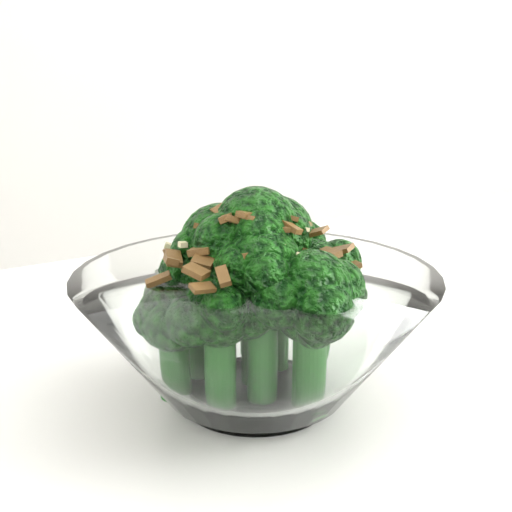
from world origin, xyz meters
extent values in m
cylinder|color=white|center=(-0.15, 0.13, 0.75)|extent=(0.08, 0.08, 0.01)
cylinder|color=#1A5617|center=(-0.15, 0.13, 0.80)|extent=(0.02, 0.02, 0.07)
sphere|color=#14520F|center=(-0.15, 0.13, 0.85)|extent=(0.05, 0.05, 0.05)
cylinder|color=#1A5617|center=(-0.14, 0.15, 0.79)|extent=(0.02, 0.02, 0.07)
sphere|color=#14520F|center=(-0.14, 0.15, 0.84)|extent=(0.04, 0.04, 0.04)
cylinder|color=#1A5617|center=(-0.17, 0.14, 0.79)|extent=(0.02, 0.02, 0.07)
sphere|color=#14520F|center=(-0.17, 0.14, 0.84)|extent=(0.04, 0.04, 0.04)
cylinder|color=#1A5617|center=(-0.15, 0.11, 0.79)|extent=(0.02, 0.02, 0.06)
sphere|color=#14520F|center=(-0.15, 0.11, 0.83)|extent=(0.04, 0.04, 0.04)
cylinder|color=#1A5617|center=(-0.12, 0.13, 0.79)|extent=(0.02, 0.02, 0.05)
sphere|color=#14520F|center=(-0.12, 0.13, 0.82)|extent=(0.04, 0.04, 0.04)
cylinder|color=#1A5617|center=(-0.18, 0.15, 0.78)|extent=(0.02, 0.02, 0.05)
sphere|color=#14520F|center=(-0.18, 0.15, 0.82)|extent=(0.04, 0.04, 0.04)
cylinder|color=#1A5617|center=(-0.13, 0.10, 0.78)|extent=(0.02, 0.02, 0.05)
sphere|color=#14520F|center=(-0.13, 0.10, 0.82)|extent=(0.04, 0.04, 0.04)
cylinder|color=#1A5617|center=(-0.17, 0.11, 0.78)|extent=(0.02, 0.02, 0.04)
sphere|color=#14520F|center=(-0.17, 0.11, 0.81)|extent=(0.04, 0.04, 0.04)
cylinder|color=#1A5617|center=(-0.11, 0.16, 0.78)|extent=(0.02, 0.02, 0.04)
sphere|color=#14520F|center=(-0.11, 0.16, 0.81)|extent=(0.03, 0.03, 0.03)
cylinder|color=#1A5617|center=(-0.20, 0.12, 0.78)|extent=(0.02, 0.02, 0.03)
sphere|color=#14520F|center=(-0.20, 0.12, 0.80)|extent=(0.04, 0.04, 0.04)
cylinder|color=#1A5617|center=(-0.15, 0.17, 0.78)|extent=(0.02, 0.02, 0.04)
sphere|color=#14520F|center=(-0.15, 0.17, 0.81)|extent=(0.03, 0.03, 0.03)
cylinder|color=#1A5617|center=(-0.13, 0.10, 0.79)|extent=(0.02, 0.02, 0.05)
sphere|color=#14520F|center=(-0.13, 0.10, 0.82)|extent=(0.04, 0.04, 0.04)
cylinder|color=#1A5617|center=(-0.17, 0.14, 0.78)|extent=(0.02, 0.02, 0.05)
sphere|color=#14520F|center=(-0.17, 0.14, 0.82)|extent=(0.03, 0.03, 0.03)
cube|color=brown|center=(-0.18, 0.13, 0.85)|extent=(0.01, 0.01, 0.01)
cube|color=brown|center=(-0.11, 0.12, 0.83)|extent=(0.01, 0.01, 0.00)
cube|color=brown|center=(-0.17, 0.13, 0.86)|extent=(0.01, 0.02, 0.01)
cube|color=brown|center=(-0.18, 0.14, 0.85)|extent=(0.01, 0.01, 0.01)
cube|color=brown|center=(-0.14, 0.11, 0.85)|extent=(0.01, 0.01, 0.00)
cube|color=brown|center=(-0.18, 0.09, 0.83)|extent=(0.01, 0.01, 0.00)
cube|color=brown|center=(-0.16, 0.12, 0.86)|extent=(0.01, 0.01, 0.00)
cube|color=brown|center=(-0.20, 0.12, 0.84)|extent=(0.01, 0.01, 0.01)
cube|color=brown|center=(-0.13, 0.17, 0.83)|extent=(0.01, 0.01, 0.01)
cube|color=brown|center=(-0.16, 0.11, 0.86)|extent=(0.01, 0.01, 0.01)
cube|color=brown|center=(-0.16, 0.14, 0.86)|extent=(0.01, 0.01, 0.00)
cube|color=brown|center=(-0.15, 0.12, 0.85)|extent=(0.01, 0.01, 0.00)
cube|color=brown|center=(-0.16, 0.13, 0.86)|extent=(0.01, 0.01, 0.01)
cube|color=brown|center=(-0.12, 0.11, 0.84)|extent=(0.01, 0.01, 0.01)
cube|color=brown|center=(-0.19, 0.16, 0.83)|extent=(0.01, 0.01, 0.01)
cube|color=brown|center=(-0.16, 0.12, 0.85)|extent=(0.02, 0.01, 0.01)
cube|color=brown|center=(-0.13, 0.14, 0.84)|extent=(0.01, 0.01, 0.01)
cube|color=brown|center=(-0.14, 0.14, 0.86)|extent=(0.01, 0.01, 0.01)
cube|color=brown|center=(-0.14, 0.09, 0.83)|extent=(0.01, 0.01, 0.01)
cube|color=brown|center=(-0.17, 0.16, 0.84)|extent=(0.01, 0.01, 0.01)
cube|color=brown|center=(-0.15, 0.16, 0.85)|extent=(0.01, 0.01, 0.01)
cube|color=brown|center=(-0.19, 0.17, 0.83)|extent=(0.01, 0.01, 0.01)
cube|color=brown|center=(-0.19, 0.10, 0.84)|extent=(0.01, 0.01, 0.01)
cube|color=brown|center=(-0.16, 0.16, 0.85)|extent=(0.01, 0.01, 0.01)
cube|color=brown|center=(-0.16, 0.18, 0.83)|extent=(0.01, 0.01, 0.01)
cube|color=brown|center=(-0.16, 0.17, 0.84)|extent=(0.01, 0.01, 0.01)
cube|color=brown|center=(-0.18, 0.14, 0.84)|extent=(0.01, 0.01, 0.01)
cube|color=brown|center=(-0.18, 0.16, 0.84)|extent=(0.01, 0.01, 0.01)
cube|color=brown|center=(-0.17, 0.12, 0.85)|extent=(0.01, 0.01, 0.00)
cube|color=brown|center=(-0.13, 0.11, 0.84)|extent=(0.01, 0.02, 0.01)
cube|color=brown|center=(-0.16, 0.15, 0.86)|extent=(0.01, 0.01, 0.00)
cube|color=brown|center=(-0.11, 0.12, 0.84)|extent=(0.01, 0.01, 0.01)
cube|color=brown|center=(-0.18, 0.12, 0.84)|extent=(0.01, 0.01, 0.01)
cube|color=brown|center=(-0.15, 0.11, 0.85)|extent=(0.01, 0.01, 0.01)
cube|color=brown|center=(-0.14, 0.12, 0.85)|extent=(0.01, 0.01, 0.01)
cube|color=brown|center=(-0.18, 0.11, 0.84)|extent=(0.01, 0.01, 0.01)
cube|color=brown|center=(-0.18, 0.16, 0.84)|extent=(0.01, 0.01, 0.01)
cube|color=brown|center=(-0.16, 0.10, 0.84)|extent=(0.01, 0.01, 0.01)
cube|color=brown|center=(-0.16, 0.14, 0.86)|extent=(0.02, 0.01, 0.01)
cube|color=brown|center=(-0.14, 0.13, 0.85)|extent=(0.01, 0.01, 0.01)
cube|color=brown|center=(-0.20, 0.12, 0.83)|extent=(0.01, 0.01, 0.01)
cube|color=brown|center=(-0.14, 0.10, 0.84)|extent=(0.01, 0.01, 0.01)
cube|color=brown|center=(-0.20, 0.12, 0.83)|extent=(0.01, 0.01, 0.01)
cube|color=brown|center=(-0.17, 0.09, 0.84)|extent=(0.01, 0.01, 0.01)
cube|color=brown|center=(-0.18, 0.16, 0.84)|extent=(0.02, 0.01, 0.01)
cube|color=brown|center=(-0.12, 0.12, 0.85)|extent=(0.01, 0.01, 0.01)
cube|color=brown|center=(-0.13, 0.09, 0.83)|extent=(0.01, 0.01, 0.00)
cube|color=brown|center=(-0.14, 0.13, 0.86)|extent=(0.01, 0.01, 0.01)
cube|color=brown|center=(-0.17, 0.12, 0.86)|extent=(0.01, 0.01, 0.01)
cube|color=beige|center=(-0.17, 0.15, 0.85)|extent=(0.00, 0.00, 0.00)
cube|color=beige|center=(-0.12, 0.11, 0.84)|extent=(0.01, 0.01, 0.01)
cube|color=beige|center=(-0.14, 0.10, 0.84)|extent=(0.00, 0.00, 0.00)
cube|color=beige|center=(-0.15, 0.10, 0.84)|extent=(0.00, 0.00, 0.00)
cube|color=beige|center=(-0.15, 0.13, 0.86)|extent=(0.00, 0.00, 0.00)
cube|color=beige|center=(-0.16, 0.14, 0.86)|extent=(0.00, 0.00, 0.00)
cube|color=beige|center=(-0.20, 0.15, 0.83)|extent=(0.01, 0.00, 0.00)
cube|color=beige|center=(-0.14, 0.16, 0.85)|extent=(0.01, 0.01, 0.00)
cube|color=beige|center=(-0.15, 0.10, 0.85)|extent=(0.00, 0.01, 0.00)
cube|color=beige|center=(-0.13, 0.15, 0.85)|extent=(0.00, 0.00, 0.00)
cube|color=beige|center=(-0.15, 0.16, 0.85)|extent=(0.01, 0.01, 0.00)
cube|color=beige|center=(-0.15, 0.13, 0.87)|extent=(0.00, 0.00, 0.00)
cube|color=beige|center=(-0.15, 0.16, 0.85)|extent=(0.01, 0.01, 0.00)
cube|color=beige|center=(-0.15, 0.13, 0.87)|extent=(0.00, 0.00, 0.00)
cube|color=beige|center=(-0.12, 0.14, 0.85)|extent=(0.00, 0.00, 0.00)
cube|color=beige|center=(-0.17, 0.17, 0.84)|extent=(0.00, 0.00, 0.00)
cube|color=beige|center=(-0.18, 0.14, 0.85)|extent=(0.01, 0.00, 0.00)
cube|color=beige|center=(-0.18, 0.14, 0.85)|extent=(0.00, 0.00, 0.00)
cube|color=beige|center=(-0.19, 0.13, 0.84)|extent=(0.01, 0.01, 0.00)
cube|color=beige|center=(-0.13, 0.12, 0.85)|extent=(0.00, 0.00, 0.00)
camera|label=1|loc=(-0.21, -0.25, 0.95)|focal=55.00mm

